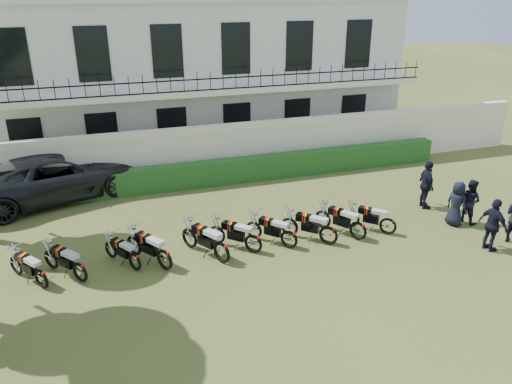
% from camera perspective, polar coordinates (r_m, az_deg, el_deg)
% --- Properties ---
extents(ground, '(100.00, 100.00, 0.00)m').
position_cam_1_polar(ground, '(14.76, 3.08, -8.85)').
color(ground, '#424F1F').
rests_on(ground, ground).
extents(perimeter_wall, '(30.00, 0.35, 2.30)m').
position_cam_1_polar(perimeter_wall, '(21.27, -4.57, 4.69)').
color(perimeter_wall, '#F0E4C9').
rests_on(perimeter_wall, ground).
extents(hedge, '(18.00, 0.60, 1.00)m').
position_cam_1_polar(hedge, '(21.00, -1.34, 2.59)').
color(hedge, '#214C1B').
rests_on(hedge, ground).
extents(building, '(20.40, 9.60, 7.40)m').
position_cam_1_polar(building, '(26.39, -7.92, 13.74)').
color(building, silver).
rests_on(building, ground).
extents(motorcycle_0, '(1.14, 1.50, 0.98)m').
position_cam_1_polar(motorcycle_0, '(14.86, -23.39, -8.64)').
color(motorcycle_0, black).
rests_on(motorcycle_0, ground).
extents(motorcycle_1, '(1.23, 1.53, 1.02)m').
position_cam_1_polar(motorcycle_1, '(14.76, -19.54, -8.15)').
color(motorcycle_1, black).
rests_on(motorcycle_1, ground).
extents(motorcycle_2, '(0.98, 1.45, 0.92)m').
position_cam_1_polar(motorcycle_2, '(14.91, -13.72, -7.31)').
color(motorcycle_2, black).
rests_on(motorcycle_2, ground).
extents(motorcycle_3, '(1.19, 1.71, 1.09)m').
position_cam_1_polar(motorcycle_3, '(14.71, -10.45, -7.08)').
color(motorcycle_3, black).
rests_on(motorcycle_3, ground).
extents(motorcycle_4, '(1.15, 1.83, 1.13)m').
position_cam_1_polar(motorcycle_4, '(14.84, -3.95, -6.36)').
color(motorcycle_4, black).
rests_on(motorcycle_4, ground).
extents(motorcycle_5, '(1.42, 1.43, 1.05)m').
position_cam_1_polar(motorcycle_5, '(15.34, -0.30, -5.43)').
color(motorcycle_5, black).
rests_on(motorcycle_5, ground).
extents(motorcycle_6, '(1.32, 1.46, 1.02)m').
position_cam_1_polar(motorcycle_6, '(15.65, 3.82, -4.93)').
color(motorcycle_6, black).
rests_on(motorcycle_6, ground).
extents(motorcycle_7, '(1.47, 1.47, 1.08)m').
position_cam_1_polar(motorcycle_7, '(15.98, 8.32, -4.42)').
color(motorcycle_7, black).
rests_on(motorcycle_7, ground).
extents(motorcycle_8, '(1.13, 1.72, 1.08)m').
position_cam_1_polar(motorcycle_8, '(16.43, 11.63, -3.87)').
color(motorcycle_8, black).
rests_on(motorcycle_8, ground).
extents(motorcycle_9, '(1.34, 1.37, 1.00)m').
position_cam_1_polar(motorcycle_9, '(17.03, 14.89, -3.35)').
color(motorcycle_9, black).
rests_on(motorcycle_9, ground).
extents(suv, '(7.02, 4.81, 1.78)m').
position_cam_1_polar(suv, '(20.69, -21.81, 1.75)').
color(suv, black).
rests_on(suv, ground).
extents(officer_2, '(0.54, 1.06, 1.73)m').
position_cam_1_polar(officer_2, '(17.00, 25.47, -3.44)').
color(officer_2, black).
rests_on(officer_2, ground).
extents(officer_3, '(0.68, 0.87, 1.58)m').
position_cam_1_polar(officer_3, '(18.34, 21.94, -1.24)').
color(officer_3, black).
rests_on(officer_3, ground).
extents(officer_4, '(0.80, 0.91, 1.58)m').
position_cam_1_polar(officer_4, '(18.73, 23.23, -0.95)').
color(officer_4, black).
rests_on(officer_4, ground).
extents(officer_5, '(0.67, 1.14, 1.82)m').
position_cam_1_polar(officer_5, '(19.31, 18.90, 0.78)').
color(officer_5, black).
rests_on(officer_5, ground).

